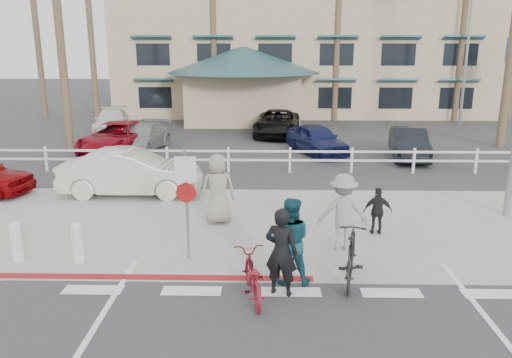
{
  "coord_description": "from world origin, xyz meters",
  "views": [
    {
      "loc": [
        -0.5,
        -8.49,
        4.76
      ],
      "look_at": [
        -0.78,
        3.83,
        1.5
      ],
      "focal_mm": 35.0,
      "sensor_mm": 36.0,
      "label": 1
    }
  ],
  "objects_px": {
    "sign_post": "(187,199)",
    "bike_red": "(252,276)",
    "bike_black": "(351,257)",
    "car_white_sedan": "(131,173)"
  },
  "relations": [
    {
      "from": "bike_red",
      "to": "bike_black",
      "type": "distance_m",
      "value": 2.15
    },
    {
      "from": "sign_post",
      "to": "car_white_sedan",
      "type": "relative_size",
      "value": 0.63
    },
    {
      "from": "bike_black",
      "to": "car_white_sedan",
      "type": "distance_m",
      "value": 8.85
    },
    {
      "from": "bike_red",
      "to": "car_white_sedan",
      "type": "xyz_separation_m",
      "value": [
        -4.21,
        6.98,
        0.3
      ]
    },
    {
      "from": "bike_red",
      "to": "sign_post",
      "type": "bearing_deg",
      "value": -60.52
    },
    {
      "from": "bike_red",
      "to": "car_white_sedan",
      "type": "distance_m",
      "value": 8.16
    },
    {
      "from": "sign_post",
      "to": "bike_red",
      "type": "relative_size",
      "value": 1.66
    },
    {
      "from": "sign_post",
      "to": "bike_black",
      "type": "bearing_deg",
      "value": -17.45
    },
    {
      "from": "sign_post",
      "to": "bike_red",
      "type": "height_order",
      "value": "sign_post"
    },
    {
      "from": "sign_post",
      "to": "bike_black",
      "type": "relative_size",
      "value": 1.51
    }
  ]
}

